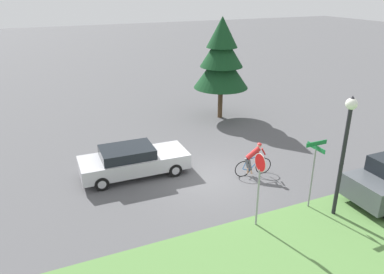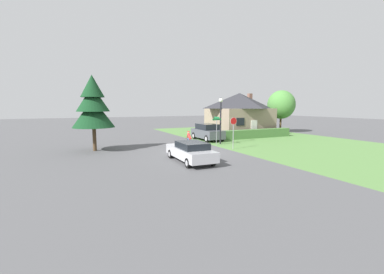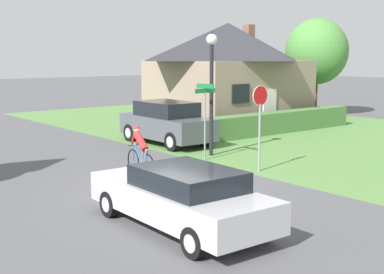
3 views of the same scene
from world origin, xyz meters
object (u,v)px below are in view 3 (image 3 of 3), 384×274
object	(u,v)px
sedan_left_lane	(181,197)
street_lamp	(212,72)
cyclist	(141,152)
cottage_house	(228,71)
street_name_sign	(205,108)
parked_suv_right	(167,123)
stop_sign	(260,112)
deciduous_tree_right	(317,52)

from	to	relation	value
sedan_left_lane	street_lamp	distance (m)	8.75
cyclist	cottage_house	bearing A→B (deg)	-48.08
street_lamp	street_name_sign	size ratio (longest dim) A/B	1.67
parked_suv_right	stop_sign	world-z (taller)	stop_sign
street_name_sign	deciduous_tree_right	distance (m)	15.81
stop_sign	street_lamp	distance (m)	3.29
parked_suv_right	street_name_sign	world-z (taller)	street_name_sign
parked_suv_right	street_lamp	world-z (taller)	street_lamp
deciduous_tree_right	cyclist	bearing A→B (deg)	-157.83
sedan_left_lane	street_name_sign	size ratio (longest dim) A/B	1.76
sedan_left_lane	parked_suv_right	size ratio (longest dim) A/B	1.05
cottage_house	stop_sign	world-z (taller)	cottage_house
stop_sign	cottage_house	bearing A→B (deg)	-127.45
street_lamp	street_name_sign	world-z (taller)	street_lamp
cottage_house	street_lamp	bearing A→B (deg)	-134.94
cyclist	street_name_sign	world-z (taller)	street_name_sign
deciduous_tree_right	parked_suv_right	bearing A→B (deg)	-167.87
street_name_sign	deciduous_tree_right	size ratio (longest dim) A/B	0.46
street_name_sign	street_lamp	bearing A→B (deg)	35.44
stop_sign	cyclist	bearing A→B (deg)	-30.23
stop_sign	deciduous_tree_right	size ratio (longest dim) A/B	0.47
stop_sign	street_lamp	bearing A→B (deg)	-100.50
cottage_house	deciduous_tree_right	world-z (taller)	deciduous_tree_right
cyclist	deciduous_tree_right	xyz separation A→B (m)	(17.33, 7.06, 3.16)
cyclist	parked_suv_right	xyz separation A→B (m)	(4.08, 4.21, 0.16)
sedan_left_lane	stop_sign	size ratio (longest dim) A/B	1.73
street_name_sign	cyclist	bearing A→B (deg)	-169.71
cottage_house	cyclist	size ratio (longest dim) A/B	4.43
cottage_house	sedan_left_lane	size ratio (longest dim) A/B	1.64
parked_suv_right	cottage_house	bearing A→B (deg)	-60.86
sedan_left_lane	cyclist	world-z (taller)	cyclist
sedan_left_lane	cyclist	xyz separation A→B (m)	(2.15, 4.85, 0.02)
cottage_house	street_name_sign	world-z (taller)	cottage_house
cyclist	deciduous_tree_right	distance (m)	18.98
street_name_sign	cottage_house	bearing A→B (deg)	43.28
parked_suv_right	deciduous_tree_right	xyz separation A→B (m)	(13.25, 2.85, 3.00)
cyclist	sedan_left_lane	bearing A→B (deg)	161.99
cyclist	street_name_sign	size ratio (longest dim) A/B	0.65
sedan_left_lane	stop_sign	xyz separation A→B (m)	(5.39, 2.93, 1.20)
stop_sign	street_lamp	world-z (taller)	street_lamp
cottage_house	stop_sign	size ratio (longest dim) A/B	2.83
cyclist	stop_sign	bearing A→B (deg)	-114.73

